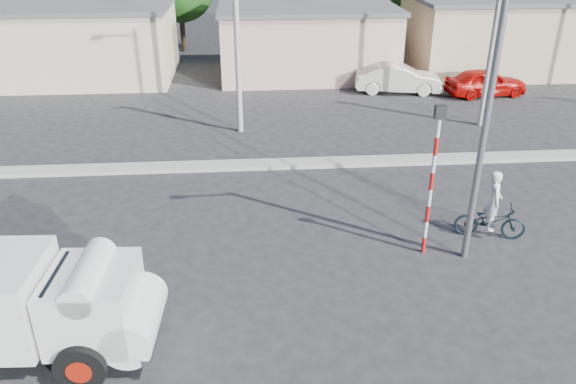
{
  "coord_description": "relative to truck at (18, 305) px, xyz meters",
  "views": [
    {
      "loc": [
        -1.69,
        -11.81,
        8.64
      ],
      "look_at": [
        -0.56,
        3.05,
        1.3
      ],
      "focal_mm": 35.0,
      "sensor_mm": 36.0,
      "label": 1
    }
  ],
  "objects": [
    {
      "name": "median",
      "position": [
        6.62,
        9.91,
        -1.24
      ],
      "size": [
        40.0,
        0.8,
        0.16
      ],
      "primitive_type": "cube",
      "color": "#99968E",
      "rests_on": "ground"
    },
    {
      "name": "truck",
      "position": [
        0.0,
        0.0,
        0.0
      ],
      "size": [
        5.87,
        2.55,
        2.39
      ],
      "rotation": [
        0.0,
        0.0,
        -0.05
      ],
      "color": "black",
      "rests_on": "ground"
    },
    {
      "name": "utility_poles",
      "position": [
        9.87,
        13.91,
        2.75
      ],
      "size": [
        35.4,
        0.24,
        8.0
      ],
      "color": "#99968E",
      "rests_on": "ground"
    },
    {
      "name": "cyclist",
      "position": [
        12.01,
        4.12,
        -0.41
      ],
      "size": [
        0.59,
        0.76,
        1.83
      ],
      "primitive_type": "imported",
      "rotation": [
        0.0,
        0.0,
        1.32
      ],
      "color": "white",
      "rests_on": "ground"
    },
    {
      "name": "car_red",
      "position": [
        17.64,
        18.51,
        -0.6
      ],
      "size": [
        4.42,
        2.17,
        1.45
      ],
      "primitive_type": "imported",
      "rotation": [
        0.0,
        0.0,
        1.68
      ],
      "color": "#B40A06",
      "rests_on": "ground"
    },
    {
      "name": "ground_plane",
      "position": [
        6.62,
        1.91,
        -1.32
      ],
      "size": [
        120.0,
        120.0,
        0.0
      ],
      "primitive_type": "plane",
      "color": "#242427",
      "rests_on": "ground"
    },
    {
      "name": "bicycle",
      "position": [
        12.01,
        4.12,
        -0.79
      ],
      "size": [
        2.16,
        1.2,
        1.07
      ],
      "primitive_type": "imported",
      "rotation": [
        0.0,
        0.0,
        1.32
      ],
      "color": "black",
      "rests_on": "ground"
    },
    {
      "name": "car_cream",
      "position": [
        13.15,
        19.47,
        -0.56
      ],
      "size": [
        4.81,
        2.33,
        1.52
      ],
      "primitive_type": "imported",
      "rotation": [
        0.0,
        0.0,
        1.41
      ],
      "color": "beige",
      "rests_on": "ground"
    },
    {
      "name": "building_row",
      "position": [
        7.72,
        23.91,
        0.81
      ],
      "size": [
        37.8,
        7.3,
        4.44
      ],
      "color": "beige",
      "rests_on": "ground"
    },
    {
      "name": "streetlight",
      "position": [
        10.76,
        3.11,
        3.64
      ],
      "size": [
        2.34,
        0.22,
        9.0
      ],
      "color": "slate",
      "rests_on": "ground"
    },
    {
      "name": "traffic_pole",
      "position": [
        9.82,
        3.41,
        1.27
      ],
      "size": [
        0.28,
        0.18,
        4.36
      ],
      "color": "red",
      "rests_on": "ground"
    }
  ]
}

